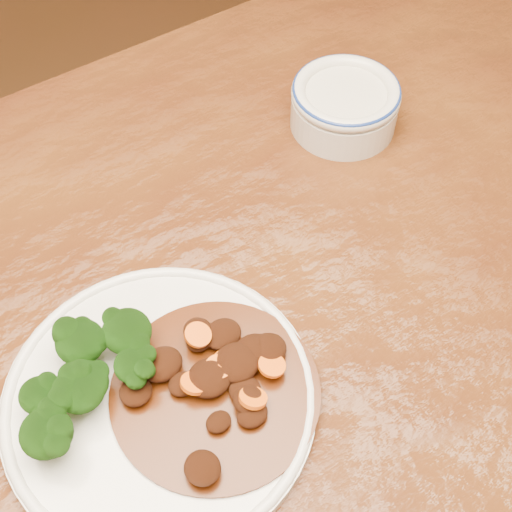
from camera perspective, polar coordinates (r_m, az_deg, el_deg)
dining_table at (r=0.81m, az=-4.12°, el=-8.61°), size 1.57×1.02×0.75m
dinner_plate at (r=0.70m, az=-7.71°, el=-11.19°), size 0.30×0.30×0.02m
broccoli_florets at (r=0.68m, az=-13.49°, el=-9.24°), size 0.16×0.11×0.05m
mince_stew at (r=0.69m, az=-3.01°, el=-9.74°), size 0.20×0.20×0.03m
dip_bowl at (r=0.92m, az=7.12°, el=11.99°), size 0.14×0.14×0.06m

